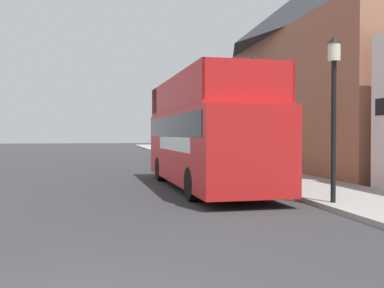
# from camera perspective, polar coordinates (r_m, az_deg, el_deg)

# --- Properties ---
(ground_plane) EXTENTS (144.00, 144.00, 0.00)m
(ground_plane) POSITION_cam_1_polar(r_m,az_deg,el_deg) (25.83, -12.21, -3.03)
(ground_plane) COLOR #333335
(sidewalk) EXTENTS (3.34, 108.00, 0.14)m
(sidewalk) POSITION_cam_1_polar(r_m,az_deg,el_deg) (23.94, 6.07, -3.18)
(sidewalk) COLOR #999993
(sidewalk) RESTS_ON ground_plane
(brick_terrace_rear) EXTENTS (6.00, 21.78, 10.54)m
(brick_terrace_rear) POSITION_cam_1_polar(r_m,az_deg,el_deg) (28.00, 13.85, 8.10)
(brick_terrace_rear) COLOR #9E664C
(brick_terrace_rear) RESTS_ON ground_plane
(tour_bus) EXTENTS (2.82, 9.67, 3.84)m
(tour_bus) POSITION_cam_1_polar(r_m,az_deg,el_deg) (15.88, 1.61, 0.60)
(tour_bus) COLOR red
(tour_bus) RESTS_ON ground_plane
(parked_car_ahead_of_bus) EXTENTS (1.97, 4.07, 1.51)m
(parked_car_ahead_of_bus) POSITION_cam_1_polar(r_m,az_deg,el_deg) (22.68, -0.36, -1.81)
(parked_car_ahead_of_bus) COLOR navy
(parked_car_ahead_of_bus) RESTS_ON ground_plane
(lamp_post_nearest) EXTENTS (0.35, 0.35, 4.34)m
(lamp_post_nearest) POSITION_cam_1_polar(r_m,az_deg,el_deg) (12.26, 17.57, 7.00)
(lamp_post_nearest) COLOR black
(lamp_post_nearest) RESTS_ON sidewalk
(lamp_post_second) EXTENTS (0.35, 0.35, 5.05)m
(lamp_post_second) POSITION_cam_1_polar(r_m,az_deg,el_deg) (18.82, 7.90, 6.36)
(lamp_post_second) COLOR black
(lamp_post_second) RESTS_ON sidewalk
(lamp_post_third) EXTENTS (0.35, 0.35, 5.16)m
(lamp_post_third) POSITION_cam_1_polar(r_m,az_deg,el_deg) (25.48, 2.17, 5.18)
(lamp_post_third) COLOR black
(lamp_post_third) RESTS_ON sidewalk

